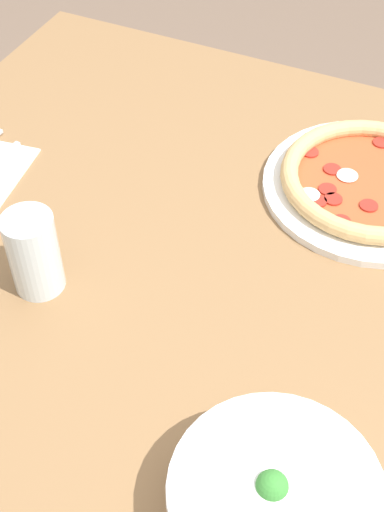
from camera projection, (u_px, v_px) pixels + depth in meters
ground_plane at (232, 507)px, 1.52m from camera, size 8.00×8.00×0.00m
dining_table at (250, 313)px, 1.03m from camera, size 1.19×0.94×0.78m
pizza at (370, 182)px, 1.04m from camera, size 0.31×0.31×0.04m
bowl at (275, 500)px, 0.69m from camera, size 0.21×0.21×0.08m
glass at (34, 253)px, 0.88m from camera, size 0.06×0.06×0.12m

